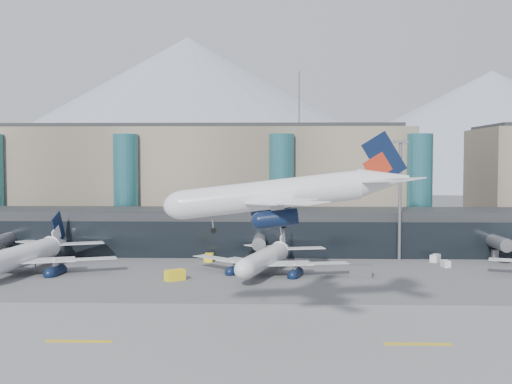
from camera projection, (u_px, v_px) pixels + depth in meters
ground at (252, 312)px, 90.49m from camera, size 900.00×900.00×0.00m
runway_strip at (247, 343)px, 75.52m from camera, size 400.00×40.00×0.04m
runway_markings at (247, 343)px, 75.52m from camera, size 128.00×1.00×0.02m
concourse at (261, 231)px, 147.86m from camera, size 170.00×27.00×10.00m
terminal_main at (174, 181)px, 180.24m from camera, size 130.00×30.00×31.00m
teal_towers at (204, 189)px, 164.07m from camera, size 116.40×19.40×46.00m
mountain_ridge at (292, 126)px, 466.96m from camera, size 910.00×400.00×110.00m
lightmast_mid at (400, 193)px, 136.79m from camera, size 3.00×1.20×25.60m
hero_jet at (297, 185)px, 78.90m from camera, size 31.05×31.85×10.26m
jet_parked_left at (29, 248)px, 123.97m from camera, size 36.87×36.59×11.93m
jet_parked_mid at (269, 252)px, 122.43m from camera, size 31.20×32.50×10.43m
veh_b at (209, 258)px, 135.36m from camera, size 1.86×2.92×1.65m
veh_c at (361, 271)px, 117.61m from camera, size 4.30×2.73×2.23m
veh_d at (435, 258)px, 134.77m from camera, size 2.72×3.10×1.57m
veh_g at (446, 264)px, 128.49m from camera, size 1.67×2.45×1.32m
veh_h at (175, 275)px, 114.23m from camera, size 3.88×3.50×1.91m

